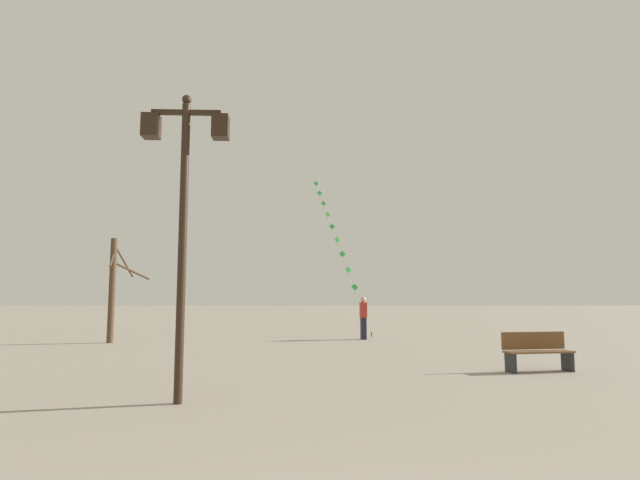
% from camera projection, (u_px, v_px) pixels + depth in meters
% --- Properties ---
extents(ground_plane, '(160.00, 160.00, 0.00)m').
position_uv_depth(ground_plane, '(310.00, 338.00, 21.62)').
color(ground_plane, gray).
extents(twin_lantern_lamp_post, '(1.45, 0.28, 5.15)m').
position_uv_depth(twin_lantern_lamp_post, '(184.00, 186.00, 8.62)').
color(twin_lantern_lamp_post, black).
rests_on(twin_lantern_lamp_post, ground_plane).
extents(kite_train, '(2.20, 12.29, 9.65)m').
position_uv_depth(kite_train, '(336.00, 237.00, 29.17)').
color(kite_train, brown).
rests_on(kite_train, ground_plane).
extents(kite_flyer, '(0.27, 0.62, 1.71)m').
position_uv_depth(kite_flyer, '(363.00, 317.00, 20.78)').
color(kite_flyer, '#1E1E2D').
rests_on(kite_flyer, ground_plane).
extents(bare_tree, '(1.23, 2.16, 3.93)m').
position_uv_depth(bare_tree, '(113.00, 288.00, 19.38)').
color(bare_tree, '#4C3826').
rests_on(bare_tree, ground_plane).
extents(park_bench, '(1.65, 0.66, 0.89)m').
position_uv_depth(park_bench, '(537.00, 352.00, 11.83)').
color(park_bench, brown).
rests_on(park_bench, ground_plane).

